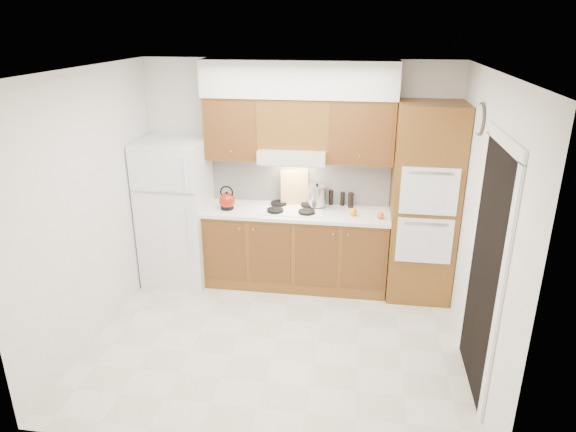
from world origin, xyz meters
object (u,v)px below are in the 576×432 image
object	(u,v)px
fridge	(176,212)
oven_cabinet	(424,204)
kettle	(227,201)
stock_pot	(317,196)

from	to	relation	value
fridge	oven_cabinet	xyz separation A→B (m)	(2.85, 0.03, 0.24)
kettle	stock_pot	size ratio (longest dim) A/B	0.82
fridge	oven_cabinet	world-z (taller)	oven_cabinet
oven_cabinet	kettle	bearing A→B (deg)	-178.38
kettle	fridge	bearing A→B (deg)	165.03
oven_cabinet	stock_pot	distance (m)	1.21
fridge	oven_cabinet	bearing A→B (deg)	0.70
fridge	oven_cabinet	size ratio (longest dim) A/B	0.78
oven_cabinet	kettle	xyz separation A→B (m)	(-2.21, -0.06, -0.06)
oven_cabinet	stock_pot	world-z (taller)	oven_cabinet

